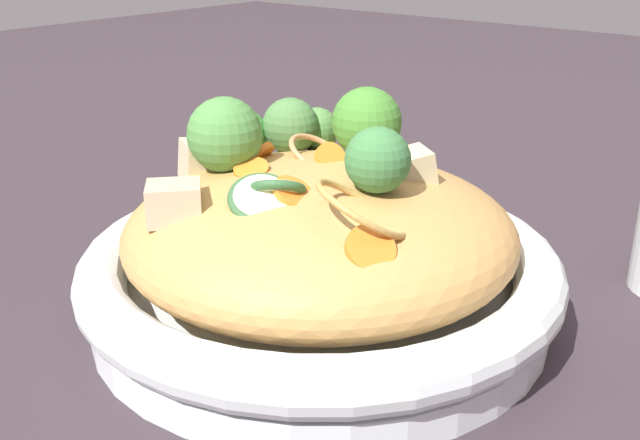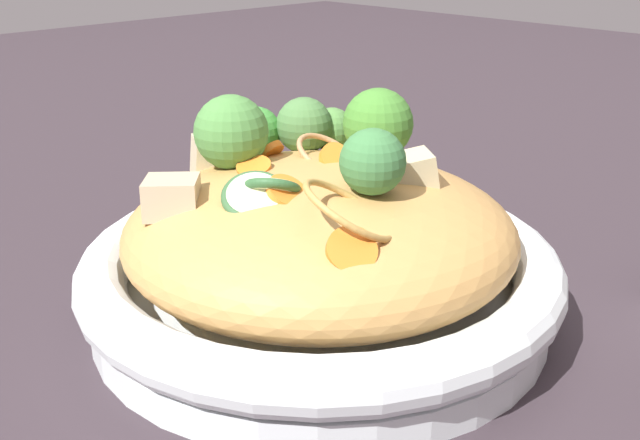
{
  "view_description": "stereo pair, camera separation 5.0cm",
  "coord_description": "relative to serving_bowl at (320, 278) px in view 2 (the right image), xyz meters",
  "views": [
    {
      "loc": [
        -0.36,
        -0.3,
        0.26
      ],
      "look_at": [
        0.0,
        0.0,
        0.07
      ],
      "focal_mm": 42.56,
      "sensor_mm": 36.0,
      "label": 1
    },
    {
      "loc": [
        -0.33,
        -0.33,
        0.26
      ],
      "look_at": [
        0.0,
        0.0,
        0.07
      ],
      "focal_mm": 42.56,
      "sensor_mm": 36.0,
      "label": 2
    }
  ],
  "objects": [
    {
      "name": "carrot_coins",
      "position": [
        -0.02,
        0.0,
        0.07
      ],
      "size": [
        0.11,
        0.18,
        0.03
      ],
      "color": "orange",
      "rests_on": "serving_bowl"
    },
    {
      "name": "noodle_heap",
      "position": [
        -0.0,
        -0.0,
        0.03
      ],
      "size": [
        0.26,
        0.26,
        0.1
      ],
      "color": "tan",
      "rests_on": "serving_bowl"
    },
    {
      "name": "zucchini_slices",
      "position": [
        -0.05,
        0.0,
        0.07
      ],
      "size": [
        0.07,
        0.06,
        0.03
      ],
      "color": "beige",
      "rests_on": "serving_bowl"
    },
    {
      "name": "ground_plane",
      "position": [
        0.0,
        0.0,
        -0.03
      ],
      "size": [
        3.0,
        3.0,
        0.0
      ],
      "primitive_type": "plane",
      "color": "#33292F"
    },
    {
      "name": "serving_bowl",
      "position": [
        0.0,
        0.0,
        0.0
      ],
      "size": [
        0.33,
        0.33,
        0.06
      ],
      "color": "white",
      "rests_on": "ground_plane"
    },
    {
      "name": "chicken_chunks",
      "position": [
        -0.03,
        0.04,
        0.07
      ],
      "size": [
        0.17,
        0.18,
        0.04
      ],
      "color": "#C9BC90",
      "rests_on": "serving_bowl"
    },
    {
      "name": "broccoli_florets",
      "position": [
        0.04,
        0.05,
        0.09
      ],
      "size": [
        0.16,
        0.2,
        0.07
      ],
      "color": "#96AC72",
      "rests_on": "serving_bowl"
    }
  ]
}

